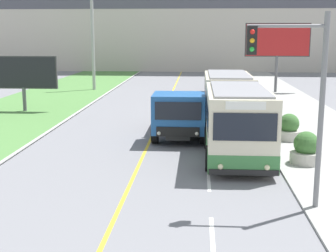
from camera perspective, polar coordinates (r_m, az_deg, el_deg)
name	(u,v)px	position (r m, az deg, el deg)	size (l,w,h in m)	color
city_bus	(232,110)	(22.67, 7.80, 1.90)	(2.65, 12.94, 3.01)	beige
dump_truck	(180,115)	(23.10, 1.44, 1.34)	(2.57, 6.14, 2.36)	black
car_distant	(221,84)	(42.63, 6.43, 5.16)	(1.80, 4.30, 1.45)	black
utility_pole_far	(93,38)	(43.68, -9.17, 10.55)	(1.80, 0.28, 9.35)	#9E9E99
traffic_light_mast	(300,87)	(13.92, 15.76, 4.66)	(2.28, 0.32, 5.78)	slate
billboard_large	(278,42)	(42.01, 13.21, 9.98)	(5.56, 0.24, 6.02)	#59595B
billboard_small	(23,74)	(32.61, -17.28, 6.13)	(4.61, 0.24, 3.69)	#59595B
planter_round_near	(306,150)	(19.34, 16.45, -2.78)	(1.22, 1.22, 1.29)	#B7B2A8
planter_round_second	(289,129)	(23.37, 14.52, -0.30)	(1.21, 1.21, 1.29)	#B7B2A8
planter_round_third	(274,114)	(27.42, 12.74, 1.39)	(1.10, 1.10, 1.21)	#B7B2A8
planter_round_far	(263,103)	(31.51, 11.56, 2.71)	(1.12, 1.12, 1.22)	#B7B2A8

